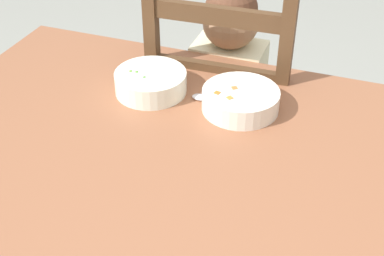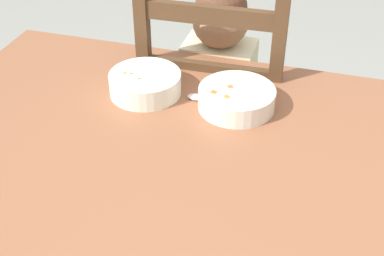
# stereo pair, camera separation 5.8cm
# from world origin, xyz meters

# --- Properties ---
(dining_table) EXTENTS (1.50, 1.03, 0.73)m
(dining_table) POSITION_xyz_m (0.00, 0.00, 0.65)
(dining_table) COLOR #8F583C
(dining_table) RESTS_ON ground
(dining_chair) EXTENTS (0.43, 0.43, 0.99)m
(dining_chair) POSITION_xyz_m (-0.12, 0.56, 0.45)
(dining_chair) COLOR #4E351F
(dining_chair) RESTS_ON ground
(child_figure) EXTENTS (0.32, 0.31, 0.93)m
(child_figure) POSITION_xyz_m (-0.12, 0.56, 0.61)
(child_figure) COLOR beige
(child_figure) RESTS_ON ground
(bowl_of_peas) EXTENTS (0.19, 0.19, 0.06)m
(bowl_of_peas) POSITION_xyz_m (-0.25, 0.26, 0.76)
(bowl_of_peas) COLOR white
(bowl_of_peas) RESTS_ON dining_table
(bowl_of_carrots) EXTENTS (0.19, 0.19, 0.05)m
(bowl_of_carrots) POSITION_xyz_m (-0.00, 0.26, 0.76)
(bowl_of_carrots) COLOR white
(bowl_of_carrots) RESTS_ON dining_table
(spoon) EXTENTS (0.14, 0.03, 0.01)m
(spoon) POSITION_xyz_m (-0.09, 0.27, 0.74)
(spoon) COLOR silver
(spoon) RESTS_ON dining_table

